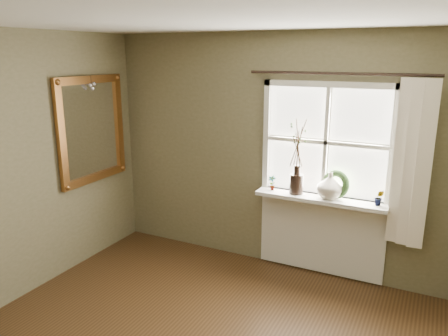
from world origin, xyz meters
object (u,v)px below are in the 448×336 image
dark_jug (296,184)px  cream_vase (330,186)px  wreath (336,187)px  gilt_mirror (92,129)px

dark_jug → cream_vase: cream_vase is taller
cream_vase → wreath: 0.07m
gilt_mirror → cream_vase: bearing=12.7°
wreath → gilt_mirror: size_ratio=0.25×
dark_jug → gilt_mirror: size_ratio=0.18×
gilt_mirror → wreath: bearing=13.3°
wreath → gilt_mirror: (-2.66, -0.63, 0.50)m
dark_jug → gilt_mirror: 2.38m
cream_vase → wreath: cream_vase is taller
dark_jug → wreath: size_ratio=0.71×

